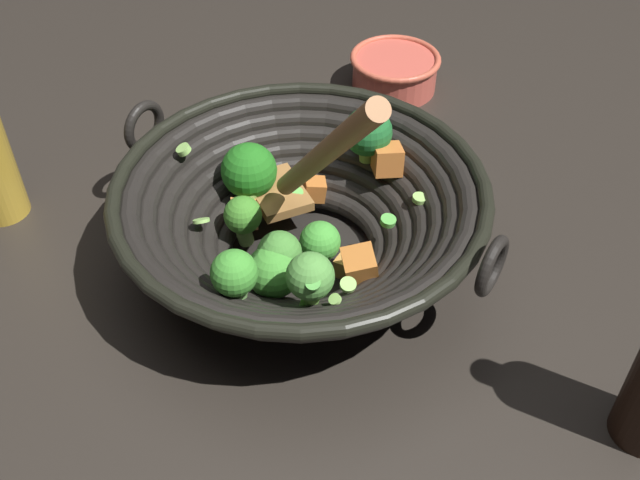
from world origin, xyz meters
TOP-DOWN VIEW (x-y plane):
  - ground_plane at (0.00, 0.00)m, footprint 4.00×4.00m
  - wok at (0.00, 0.00)m, footprint 0.37×0.35m
  - prep_bowl at (0.20, -0.28)m, footprint 0.12×0.12m

SIDE VIEW (x-z plane):
  - ground_plane at x=0.00m, z-range 0.00..0.00m
  - prep_bowl at x=0.20m, z-range 0.00..0.05m
  - wok at x=0.00m, z-range -0.07..0.20m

